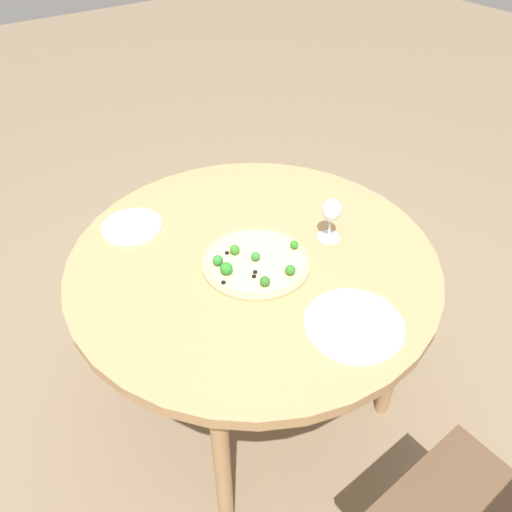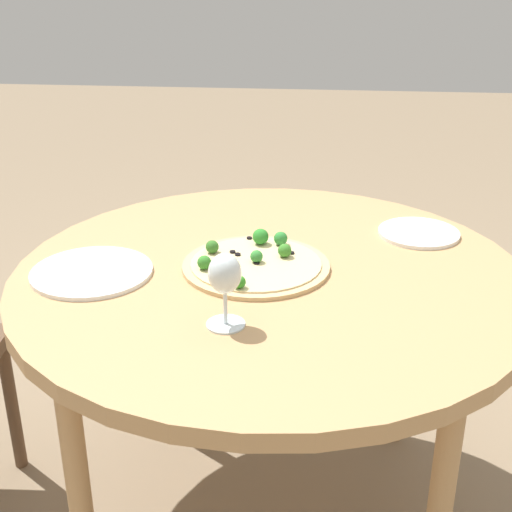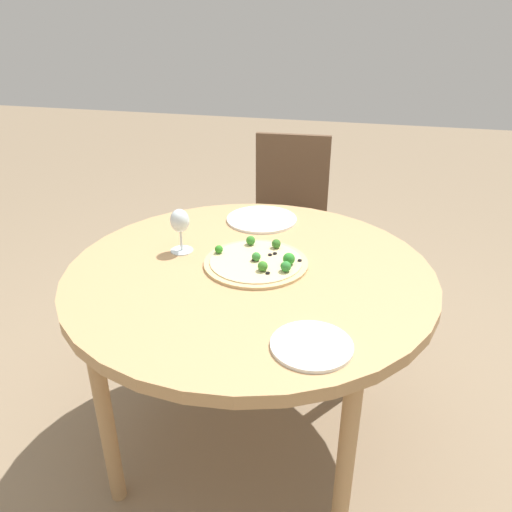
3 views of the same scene
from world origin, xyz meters
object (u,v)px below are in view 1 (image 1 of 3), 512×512
wine_glass (331,212)px  plate_near (132,226)px  plate_far (354,325)px  pizza (255,262)px

wine_glass → plate_near: wine_glass is taller
plate_near → plate_far: bearing=112.0°
pizza → plate_far: bearing=101.3°
wine_glass → plate_far: (0.20, 0.34, -0.10)m
wine_glass → plate_far: size_ratio=0.56×
pizza → wine_glass: size_ratio=2.23×
wine_glass → plate_near: size_ratio=0.74×
pizza → plate_near: 0.47m
pizza → plate_near: pizza is taller
wine_glass → plate_near: bearing=-40.1°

